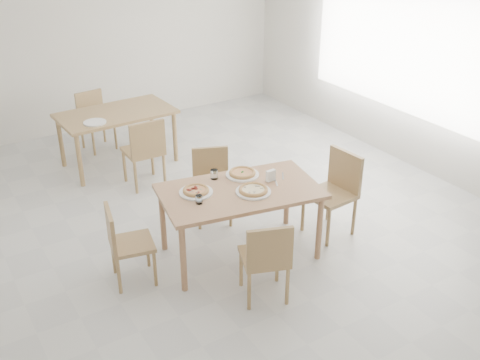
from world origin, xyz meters
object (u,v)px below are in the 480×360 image
pizza_mushroom (253,190)px  pizza_pepperoni (196,190)px  main_table (240,197)px  pizza_margherita (242,173)px  napkin_holder (271,176)px  plate_margherita (242,175)px  second_table (116,118)px  plate_mushroom (253,192)px  chair_back_s (145,148)px  tumbler_a (214,174)px  chair_east (336,187)px  plate_pepperoni (196,192)px  chair_north (212,179)px  plate_empty (95,122)px  chair_west (123,240)px  chair_back_n (94,116)px  tumbler_b (199,199)px

pizza_mushroom → pizza_pepperoni: (-0.48, 0.28, 0.00)m
main_table → pizza_margherita: bearing=64.0°
pizza_pepperoni → napkin_holder: (0.75, -0.18, 0.03)m
plate_margherita → second_table: plate_margherita is taller
plate_mushroom → main_table: bearing=122.7°
pizza_margherita → napkin_holder: size_ratio=2.58×
chair_back_s → tumbler_a: bearing=94.6°
chair_east → pizza_pepperoni: bearing=-106.5°
second_table → chair_back_s: size_ratio=1.68×
plate_pepperoni → pizza_mushroom: (0.48, -0.28, 0.02)m
chair_north → plate_mushroom: 0.98m
main_table → chair_north: (0.13, 0.81, -0.19)m
pizza_margherita → pizza_pepperoni: (-0.59, -0.09, 0.00)m
plate_mushroom → plate_empty: size_ratio=1.20×
chair_north → chair_west: chair_north is taller
pizza_mushroom → plate_empty: 2.70m
chair_back_s → chair_back_n: size_ratio=1.10×
chair_north → pizza_margherita: bearing=-62.6°
chair_west → chair_back_n: chair_back_n is taller
napkin_holder → second_table: napkin_holder is taller
chair_west → pizza_pepperoni: (0.76, -0.02, 0.32)m
plate_pepperoni → chair_back_s: 1.77m
pizza_pepperoni → chair_back_n: size_ratio=0.36×
pizza_pepperoni → main_table: bearing=-21.9°
second_table → plate_empty: size_ratio=5.35×
chair_north → pizza_margherita: chair_north is taller
tumbler_b → pizza_pepperoni: bearing=70.0°
chair_west → plate_mushroom: bearing=-91.7°
pizza_mushroom → napkin_holder: 0.30m
chair_east → pizza_margherita: 1.05m
tumbler_a → plate_empty: size_ratio=0.35×
chair_east → plate_margherita: (-0.94, 0.40, 0.23)m
chair_back_n → plate_empty: (-0.29, -0.98, 0.28)m
pizza_margherita → plate_pepperoni: bearing=-171.2°
plate_mushroom → plate_pepperoni: 0.55m
pizza_pepperoni → tumbler_b: 0.21m
pizza_mushroom → second_table: pizza_mushroom is taller
pizza_margherita → tumbler_b: tumbler_b is taller
chair_west → tumbler_a: size_ratio=8.02×
plate_pepperoni → chair_back_s: chair_back_s is taller
plate_pepperoni → pizza_margherita: pizza_margherita is taller
chair_east → plate_pepperoni: (-1.52, 0.31, 0.23)m
plate_pepperoni → pizza_pepperoni: pizza_pepperoni is taller
main_table → chair_west: size_ratio=2.12×
chair_back_n → chair_east: bearing=-76.7°
tumbler_a → tumbler_b: tumbler_a is taller
chair_west → plate_mushroom: chair_west is taller
chair_west → chair_back_s: (0.96, 1.73, 0.07)m
chair_back_n → plate_mushroom: bearing=-92.1°
main_table → chair_east: size_ratio=1.83×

